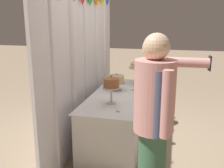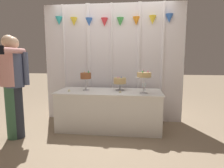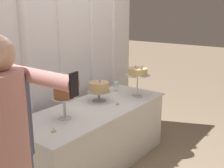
# 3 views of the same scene
# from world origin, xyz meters

# --- Properties ---
(ground_plane) EXTENTS (24.00, 24.00, 0.00)m
(ground_plane) POSITION_xyz_m (0.00, 0.00, 0.00)
(ground_plane) COLOR gray
(draped_curtain) EXTENTS (2.94, 0.16, 2.46)m
(draped_curtain) POSITION_xyz_m (0.00, 0.64, 1.29)
(draped_curtain) COLOR white
(draped_curtain) RESTS_ON ground_plane
(cake_table) EXTENTS (1.96, 0.80, 0.73)m
(cake_table) POSITION_xyz_m (0.00, 0.10, 0.37)
(cake_table) COLOR white
(cake_table) RESTS_ON ground_plane
(cake_display_leftmost) EXTENTS (0.25, 0.25, 0.39)m
(cake_display_leftmost) POSITION_xyz_m (-0.45, 0.11, 1.00)
(cake_display_leftmost) COLOR silver
(cake_display_leftmost) RESTS_ON cake_table
(cake_display_center) EXTENTS (0.29, 0.29, 0.27)m
(cake_display_center) POSITION_xyz_m (0.19, 0.20, 0.90)
(cake_display_center) COLOR #B2B2B7
(cake_display_center) RESTS_ON cake_table
(cake_display_rightmost) EXTENTS (0.31, 0.31, 0.42)m
(cake_display_rightmost) POSITION_xyz_m (0.63, -0.07, 1.04)
(cake_display_rightmost) COLOR silver
(cake_display_rightmost) RESTS_ON cake_table
(wine_glass) EXTENTS (0.08, 0.08, 0.13)m
(wine_glass) POSITION_xyz_m (0.66, 0.29, 0.83)
(wine_glass) COLOR silver
(wine_glass) RESTS_ON cake_table
(tealight_far_left) EXTENTS (0.05, 0.05, 0.04)m
(tealight_far_left) POSITION_xyz_m (-0.74, -0.04, 0.74)
(tealight_far_left) COLOR beige
(tealight_far_left) RESTS_ON cake_table
(tealight_near_left) EXTENTS (0.05, 0.05, 0.04)m
(tealight_near_left) POSITION_xyz_m (0.22, -0.06, 0.74)
(tealight_near_left) COLOR beige
(tealight_near_left) RESTS_ON cake_table
(guest_man_dark_suit) EXTENTS (0.45, 0.37, 1.70)m
(guest_man_dark_suit) POSITION_xyz_m (-1.50, -0.51, 0.95)
(guest_man_dark_suit) COLOR #282D38
(guest_man_dark_suit) RESTS_ON ground_plane
(guest_man_pink_jacket) EXTENTS (0.46, 0.67, 1.72)m
(guest_man_pink_jacket) POSITION_xyz_m (-1.54, -0.53, 0.95)
(guest_man_pink_jacket) COLOR #3D6B4C
(guest_man_pink_jacket) RESTS_ON ground_plane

